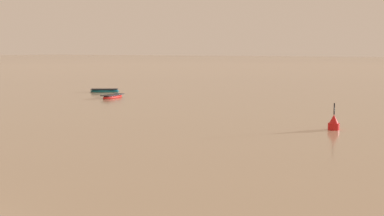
# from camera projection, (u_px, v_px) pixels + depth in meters

# --- Properties ---
(rowboat_moored_0) EXTENTS (4.39, 3.47, 0.67)m
(rowboat_moored_0) POSITION_uv_depth(u_px,v_px,m) (105.00, 91.00, 71.65)
(rowboat_moored_0) COLOR #197084
(rowboat_moored_0) RESTS_ON ground
(rowboat_moored_4) EXTENTS (1.80, 4.18, 0.64)m
(rowboat_moored_4) POSITION_uv_depth(u_px,v_px,m) (113.00, 97.00, 62.95)
(rowboat_moored_4) COLOR red
(rowboat_moored_4) RESTS_ON ground
(channel_buoy) EXTENTS (0.90, 0.90, 2.30)m
(channel_buoy) POSITION_uv_depth(u_px,v_px,m) (334.00, 124.00, 38.18)
(channel_buoy) COLOR red
(channel_buoy) RESTS_ON ground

